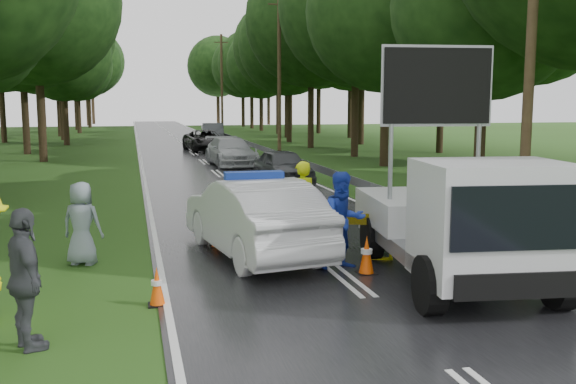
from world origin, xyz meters
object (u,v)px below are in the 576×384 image
object	(u,v)px
work_truck	(460,221)
queue_car_third	(205,141)
civilian	(343,221)
queue_car_second	(231,152)
officer	(302,202)
queue_car_first	(283,167)
barrier	(335,225)
police_sedan	(254,218)
queue_car_fourth	(213,133)

from	to	relation	value
work_truck	queue_car_third	xyz separation A→B (m)	(-0.88, 33.11, -0.47)
civilian	queue_car_second	bearing A→B (deg)	77.67
officer	queue_car_first	distance (m)	10.89
queue_car_first	barrier	bearing A→B (deg)	-102.52
police_sedan	barrier	bearing A→B (deg)	145.89
queue_car_first	queue_car_fourth	world-z (taller)	queue_car_fourth
work_truck	officer	xyz separation A→B (m)	(-1.86, 4.06, -0.21)
work_truck	queue_car_first	size ratio (longest dim) A/B	1.37
police_sedan	officer	distance (m)	1.67
police_sedan	civilian	distance (m)	2.13
queue_car_first	work_truck	bearing A→B (deg)	-95.09
queue_car_second	queue_car_fourth	bearing A→B (deg)	81.78
barrier	queue_car_second	xyz separation A→B (m)	(0.89, 20.48, -0.02)
police_sedan	queue_car_first	xyz separation A→B (m)	(3.39, 11.70, -0.13)
queue_car_third	work_truck	bearing A→B (deg)	-94.12
queue_car_second	civilian	bearing A→B (deg)	-96.56
work_truck	officer	distance (m)	4.47
queue_car_first	police_sedan	bearing A→B (deg)	-110.46
barrier	queue_car_first	world-z (taller)	queue_car_first
officer	queue_car_second	bearing A→B (deg)	-103.39
civilian	work_truck	bearing A→B (deg)	-52.61
queue_car_third	queue_car_fourth	distance (m)	8.94
police_sedan	work_truck	xyz separation A→B (m)	(3.19, -3.05, 0.34)
work_truck	queue_car_first	distance (m)	14.75
police_sedan	queue_car_fourth	size ratio (longest dim) A/B	1.10
barrier	queue_car_first	size ratio (longest dim) A/B	0.55
officer	queue_car_first	size ratio (longest dim) A/B	0.46
queue_car_second	queue_car_first	bearing A→B (deg)	-87.51
officer	civilian	world-z (taller)	civilian
work_truck	queue_car_third	size ratio (longest dim) A/B	1.12
police_sedan	queue_car_fourth	bearing A→B (deg)	-105.18
officer	civilian	size ratio (longest dim) A/B	0.99
officer	queue_car_third	bearing A→B (deg)	-101.77
queue_car_second	queue_car_third	size ratio (longest dim) A/B	0.99
officer	queue_car_fourth	size ratio (longest dim) A/B	0.40
civilian	queue_car_second	world-z (taller)	civilian
civilian	barrier	bearing A→B (deg)	74.01
barrier	officer	distance (m)	1.78
police_sedan	queue_car_first	bearing A→B (deg)	-115.58
barrier	queue_car_third	size ratio (longest dim) A/B	0.45
queue_car_first	queue_car_second	distance (m)	8.10
officer	police_sedan	bearing A→B (deg)	27.59
work_truck	barrier	distance (m)	2.84
work_truck	civilian	xyz separation A→B (m)	(-1.68, 1.56, -0.20)
civilian	police_sedan	bearing A→B (deg)	125.70
work_truck	officer	world-z (taller)	work_truck
civilian	queue_car_fourth	bearing A→B (deg)	76.88
barrier	queue_car_first	xyz separation A→B (m)	(1.80, 12.43, -0.04)
queue_car_first	officer	bearing A→B (deg)	-105.25
officer	queue_car_first	xyz separation A→B (m)	(2.07, 10.69, -0.26)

